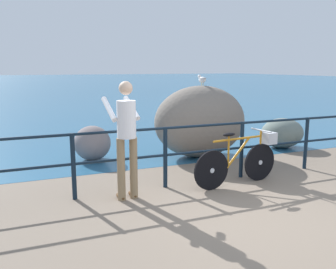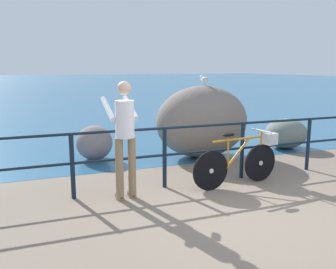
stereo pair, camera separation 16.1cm
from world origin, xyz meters
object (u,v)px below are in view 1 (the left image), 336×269
(breakwater_boulder_left, at_px, (92,143))
(seagull, at_px, (202,79))
(bicycle, at_px, (244,157))
(breakwater_boulder_main, at_px, (200,122))
(breakwater_boulder_right, at_px, (282,133))
(person_at_railing, at_px, (126,135))

(breakwater_boulder_left, height_order, seagull, seagull)
(breakwater_boulder_left, bearing_deg, seagull, -13.38)
(bicycle, xyz_separation_m, breakwater_boulder_main, (0.20, 2.01, 0.32))
(bicycle, distance_m, seagull, 2.41)
(breakwater_boulder_left, relative_size, seagull, 2.54)
(bicycle, distance_m, breakwater_boulder_right, 3.25)
(person_at_railing, bearing_deg, breakwater_boulder_right, -71.71)
(person_at_railing, distance_m, breakwater_boulder_main, 2.99)
(person_at_railing, bearing_deg, breakwater_boulder_main, -54.28)
(breakwater_boulder_left, distance_m, breakwater_boulder_right, 4.64)
(bicycle, distance_m, breakwater_boulder_main, 2.05)
(person_at_railing, xyz_separation_m, breakwater_boulder_right, (4.56, 2.00, -0.63))
(bicycle, xyz_separation_m, seagull, (0.25, 2.04, 1.25))
(bicycle, height_order, person_at_railing, person_at_railing)
(bicycle, xyz_separation_m, breakwater_boulder_left, (-2.09, 2.59, -0.09))
(breakwater_boulder_main, distance_m, breakwater_boulder_right, 2.36)
(bicycle, relative_size, breakwater_boulder_right, 1.58)
(breakwater_boulder_main, relative_size, breakwater_boulder_left, 2.47)
(breakwater_boulder_left, relative_size, breakwater_boulder_right, 0.80)
(seagull, bearing_deg, breakwater_boulder_left, 74.58)
(breakwater_boulder_right, xyz_separation_m, seagull, (-2.27, -0.02, 1.35))
(seagull, bearing_deg, person_at_railing, 128.91)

